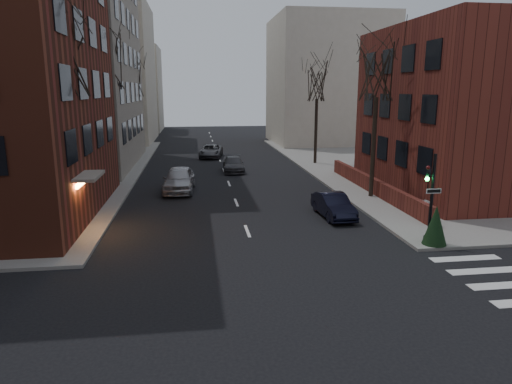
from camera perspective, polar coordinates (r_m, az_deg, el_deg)
ground at (r=12.13m, az=6.02°, el=-22.07°), size 160.00×160.00×0.00m
building_left_tan at (r=46.56m, az=-27.56°, el=20.06°), size 18.00×18.00×28.00m
building_right_brick at (r=34.42m, az=26.15°, el=9.04°), size 12.00×14.00×11.00m
low_wall_right at (r=31.62m, az=14.36°, el=0.84°), size 0.35×16.00×1.00m
building_distant_la at (r=65.89m, az=-19.22°, el=13.78°), size 14.00×16.00×18.00m
building_distant_ra at (r=62.19m, az=8.87°, el=13.50°), size 14.00×14.00×16.00m
building_distant_lb at (r=82.34m, az=-15.41°, el=12.26°), size 10.00×12.00×14.00m
traffic_signal at (r=21.95m, az=20.92°, el=-1.34°), size 0.76×0.44×4.00m
tree_left_a at (r=24.54m, az=-23.46°, el=15.32°), size 4.18×4.18×10.26m
tree_left_b at (r=36.27m, az=-18.37°, el=15.21°), size 4.40×4.40×10.80m
tree_left_c at (r=50.07m, az=-15.38°, el=13.49°), size 3.96×3.96×9.72m
tree_right_a at (r=29.90m, az=14.97°, el=14.40°), size 3.96×3.96×9.72m
tree_right_b at (r=43.17m, az=7.67°, el=13.44°), size 3.74×3.74×9.18m
streetlamp_near at (r=32.28m, az=-18.01°, el=7.30°), size 0.36×0.36×6.28m
streetlamp_far at (r=52.04m, az=-14.19°, el=9.33°), size 0.36×0.36×6.28m
parked_sedan at (r=25.56m, az=9.64°, el=-1.66°), size 1.59×4.08×1.32m
car_lane_silver at (r=31.99m, az=-9.59°, el=1.57°), size 2.31×5.13×1.71m
car_lane_gray at (r=39.48m, az=-2.83°, el=3.48°), size 1.91×4.37×1.25m
car_lane_far at (r=48.01m, az=-5.65°, el=5.11°), size 2.84×5.03×1.33m
sandwich_board at (r=26.16m, az=20.44°, el=-2.03°), size 0.55×0.68×0.96m
evergreen_shrub at (r=21.79m, az=21.52°, el=-3.87°), size 1.39×1.39×1.77m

